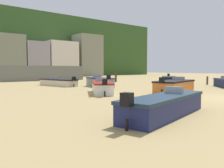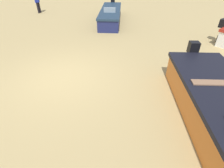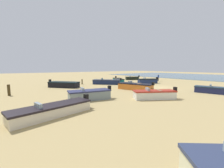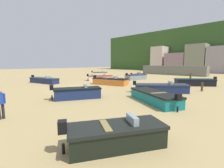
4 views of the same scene
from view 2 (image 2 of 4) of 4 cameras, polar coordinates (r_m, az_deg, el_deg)
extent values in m
plane|color=tan|center=(6.59, -16.09, 2.07)|extent=(160.00, 160.00, 0.00)
cube|color=navy|center=(13.08, -0.45, 21.34)|extent=(5.23, 2.55, 0.69)
cube|color=#1F3247|center=(12.99, -0.46, 23.08)|extent=(5.35, 2.66, 0.12)
cube|color=black|center=(15.63, 0.27, 25.79)|extent=(0.35, 0.38, 0.40)
cylinder|color=black|center=(15.76, 0.26, 23.07)|extent=(0.12, 0.12, 0.35)
cube|color=#8C9EA8|center=(12.08, -0.76, 23.14)|extent=(0.39, 0.78, 0.28)
cube|color=black|center=(10.63, 32.69, 16.46)|extent=(0.42, 0.40, 0.40)
cylinder|color=black|center=(10.85, 31.36, 12.58)|extent=(0.14, 0.14, 0.37)
cube|color=orange|center=(5.06, 32.73, -8.53)|extent=(5.08, 2.93, 0.80)
cube|color=black|center=(6.71, 25.21, 10.79)|extent=(0.36, 0.39, 0.40)
cylinder|color=black|center=(7.05, 23.53, 4.61)|extent=(0.12, 0.12, 0.40)
cube|color=#8C664A|center=(5.19, 31.75, 0.13)|extent=(0.62, 1.39, 0.08)
cylinder|color=black|center=(16.62, -23.17, 22.01)|extent=(0.14, 0.14, 0.82)
cylinder|color=black|center=(16.78, -22.74, 22.21)|extent=(0.14, 0.14, 0.82)
camera|label=1|loc=(21.63, -10.09, 30.26)|focal=37.54mm
camera|label=3|loc=(23.68, 65.52, 15.38)|focal=22.33mm
camera|label=4|loc=(17.83, -107.54, -13.90)|focal=25.15mm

